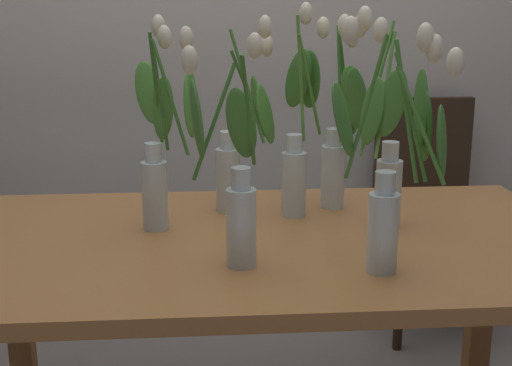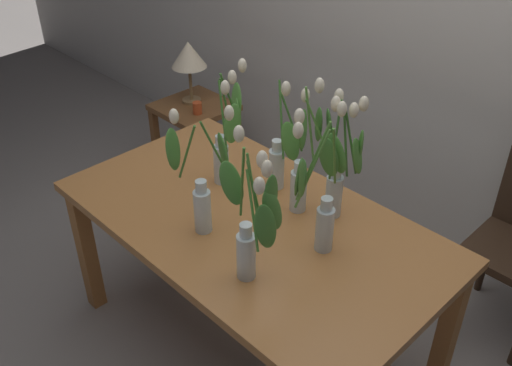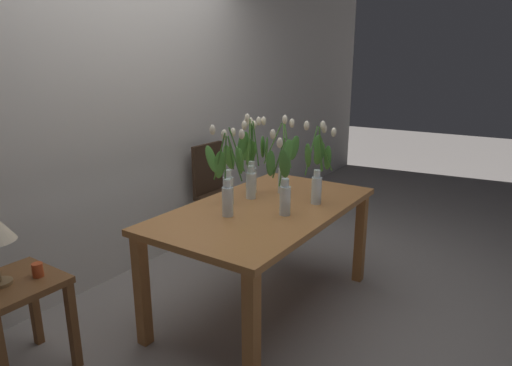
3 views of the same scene
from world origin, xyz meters
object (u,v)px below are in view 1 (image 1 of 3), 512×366
dining_table (267,271)px  tulip_vase_2 (340,137)px  tulip_vase_4 (381,148)px  tulip_vase_5 (160,148)px  tulip_vase_0 (239,151)px  tulip_vase_1 (235,187)px  tulip_vase_3 (396,170)px  tulip_vase_6 (298,144)px  dining_chair (428,201)px

dining_table → tulip_vase_2: 0.46m
tulip_vase_2 → tulip_vase_4: (0.07, -0.21, 0.01)m
dining_table → tulip_vase_5: (-0.27, 0.12, 0.30)m
tulip_vase_5 → tulip_vase_0: bearing=30.2°
dining_table → tulip_vase_1: tulip_vase_1 is taller
tulip_vase_4 → tulip_vase_5: (-0.57, 0.06, -0.00)m
dining_table → tulip_vase_3: (0.26, -0.24, 0.32)m
tulip_vase_0 → tulip_vase_5: (-0.21, -0.12, 0.04)m
dining_table → tulip_vase_6: bearing=63.2°
tulip_vase_4 → dining_chair: 1.15m
tulip_vase_2 → tulip_vase_1: bearing=-126.4°
dining_chair → tulip_vase_1: bearing=-125.2°
tulip_vase_1 → dining_table: bearing=63.3°
tulip_vase_4 → dining_chair: size_ratio=0.61×
tulip_vase_0 → tulip_vase_6: size_ratio=0.94×
tulip_vase_4 → dining_chair: bearing=64.9°
dining_table → dining_chair: bearing=53.5°
tulip_vase_2 → tulip_vase_3: tulip_vase_3 is taller
tulip_vase_0 → tulip_vase_2: (0.29, 0.02, 0.03)m
dining_chair → tulip_vase_0: bearing=-136.1°
tulip_vase_0 → tulip_vase_5: bearing=-149.8°
dining_table → tulip_vase_3: tulip_vase_3 is taller
tulip_vase_2 → tulip_vase_6: bearing=-157.6°
tulip_vase_0 → tulip_vase_3: bearing=-56.9°
tulip_vase_1 → dining_chair: (0.84, 1.19, -0.40)m
tulip_vase_3 → tulip_vase_5: 0.63m
tulip_vase_3 → tulip_vase_4: bearing=81.8°
tulip_vase_0 → tulip_vase_6: tulip_vase_6 is taller
tulip_vase_1 → tulip_vase_6: tulip_vase_6 is taller
tulip_vase_2 → tulip_vase_3: 0.50m
dining_chair → tulip_vase_3: bearing=-111.4°
tulip_vase_3 → tulip_vase_4: (0.04, 0.29, -0.02)m
tulip_vase_0 → tulip_vase_1: (-0.03, -0.41, 0.01)m
tulip_vase_1 → tulip_vase_5: 0.34m
tulip_vase_2 → tulip_vase_4: bearing=-72.4°
tulip_vase_1 → tulip_vase_6: 0.43m
tulip_vase_3 → tulip_vase_4: size_ratio=0.97×
tulip_vase_2 → tulip_vase_6: size_ratio=0.95×
tulip_vase_5 → tulip_vase_6: 0.38m
tulip_vase_3 → dining_chair: tulip_vase_3 is taller
tulip_vase_0 → tulip_vase_1: tulip_vase_0 is taller
tulip_vase_2 → tulip_vase_5: bearing=-163.8°
tulip_vase_4 → tulip_vase_6: bearing=141.4°
tulip_vase_5 → tulip_vase_6: (0.37, 0.09, -0.01)m
tulip_vase_0 → tulip_vase_2: bearing=4.3°
tulip_vase_0 → tulip_vase_1: 0.42m
tulip_vase_6 → tulip_vase_1: bearing=-116.8°
tulip_vase_1 → dining_chair: size_ratio=0.55×
tulip_vase_1 → tulip_vase_5: tulip_vase_5 is taller
tulip_vase_4 → tulip_vase_3: bearing=-98.2°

